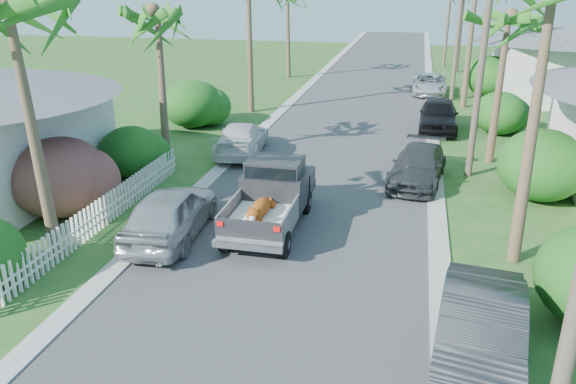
% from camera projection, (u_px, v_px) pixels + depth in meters
% --- Properties ---
extents(ground, '(120.00, 120.00, 0.00)m').
position_uv_depth(ground, '(233.00, 358.00, 11.66)').
color(ground, '#264F1D').
rests_on(ground, ground).
extents(road, '(8.00, 100.00, 0.02)m').
position_uv_depth(road, '(359.00, 106.00, 34.42)').
color(road, '#38383A').
rests_on(road, ground).
extents(curb_left, '(0.60, 100.00, 0.06)m').
position_uv_depth(curb_left, '(291.00, 102.00, 35.29)').
color(curb_left, '#A5A39E').
rests_on(curb_left, ground).
extents(curb_right, '(0.60, 100.00, 0.06)m').
position_uv_depth(curb_right, '(431.00, 109.00, 33.53)').
color(curb_right, '#A5A39E').
rests_on(curb_right, ground).
extents(pickup_truck, '(1.98, 5.12, 2.06)m').
position_uv_depth(pickup_truck, '(273.00, 193.00, 17.71)').
color(pickup_truck, black).
rests_on(pickup_truck, ground).
extents(parked_car_rn, '(2.20, 4.84, 1.54)m').
position_uv_depth(parked_car_rn, '(480.00, 335.00, 11.09)').
color(parked_car_rn, '#2D3032').
rests_on(parked_car_rn, ground).
extents(parked_car_rm, '(2.42, 4.73, 1.31)m').
position_uv_depth(parked_car_rm, '(418.00, 166.00, 21.35)').
color(parked_car_rm, '#2E3133').
rests_on(parked_car_rm, ground).
extents(parked_car_rf, '(1.99, 4.72, 1.60)m').
position_uv_depth(parked_car_rf, '(439.00, 115.00, 28.67)').
color(parked_car_rf, black).
rests_on(parked_car_rf, ground).
extents(parked_car_rd, '(2.19, 4.73, 1.31)m').
position_uv_depth(parked_car_rd, '(430.00, 84.00, 37.62)').
color(parked_car_rd, silver).
rests_on(parked_car_rd, ground).
extents(parked_car_ln, '(2.18, 4.76, 1.58)m').
position_uv_depth(parked_car_ln, '(170.00, 213.00, 16.79)').
color(parked_car_ln, '#A9AAB0').
rests_on(parked_car_ln, ground).
extents(parked_car_lf, '(2.49, 4.94, 1.38)m').
position_uv_depth(parked_car_lf, '(242.00, 139.00, 24.87)').
color(parked_car_lf, silver).
rests_on(parked_car_lf, ground).
extents(palm_l_b, '(4.40, 4.40, 7.40)m').
position_uv_depth(palm_l_b, '(156.00, 11.00, 21.77)').
color(palm_l_b, brown).
rests_on(palm_l_b, ground).
extents(palm_r_b, '(4.40, 4.40, 7.20)m').
position_uv_depth(palm_r_b, '(509.00, 17.00, 21.82)').
color(palm_r_b, brown).
rests_on(palm_r_b, ground).
extents(shrub_l_b, '(3.00, 3.30, 2.60)m').
position_uv_depth(shrub_l_b, '(60.00, 177.00, 18.26)').
color(shrub_l_b, '#AC1849').
rests_on(shrub_l_b, ground).
extents(shrub_l_c, '(2.40, 2.64, 2.00)m').
position_uv_depth(shrub_l_c, '(131.00, 152.00, 21.92)').
color(shrub_l_c, '#1A4213').
rests_on(shrub_l_c, ground).
extents(shrub_l_d, '(3.20, 3.52, 2.40)m').
position_uv_depth(shrub_l_d, '(193.00, 104.00, 29.26)').
color(shrub_l_d, '#1A4213').
rests_on(shrub_l_d, ground).
extents(shrub_r_b, '(3.00, 3.30, 2.50)m').
position_uv_depth(shrub_r_b, '(542.00, 165.00, 19.62)').
color(shrub_r_b, '#1A4213').
rests_on(shrub_r_b, ground).
extents(shrub_r_c, '(2.60, 2.86, 2.10)m').
position_uv_depth(shrub_r_c, '(500.00, 113.00, 27.95)').
color(shrub_r_c, '#1A4213').
rests_on(shrub_r_c, ground).
extents(shrub_r_d, '(3.20, 3.52, 2.60)m').
position_uv_depth(shrub_r_d, '(490.00, 76.00, 36.86)').
color(shrub_r_d, '#1A4213').
rests_on(shrub_r_d, ground).
extents(picket_fence, '(0.10, 11.00, 1.00)m').
position_uv_depth(picket_fence, '(105.00, 210.00, 17.72)').
color(picket_fence, white).
rests_on(picket_fence, ground).
extents(house_right_far, '(9.00, 8.00, 4.60)m').
position_uv_depth(house_right_far, '(574.00, 66.00, 35.54)').
color(house_right_far, silver).
rests_on(house_right_far, ground).
extents(utility_pole_b, '(1.60, 0.26, 9.00)m').
position_uv_depth(utility_pole_b, '(482.00, 58.00, 20.69)').
color(utility_pole_b, brown).
rests_on(utility_pole_b, ground).
extents(utility_pole_c, '(1.60, 0.26, 9.00)m').
position_uv_depth(utility_pole_c, '(459.00, 26.00, 34.35)').
color(utility_pole_c, brown).
rests_on(utility_pole_c, ground).
extents(utility_pole_d, '(1.60, 0.26, 9.00)m').
position_uv_depth(utility_pole_d, '(449.00, 12.00, 48.01)').
color(utility_pole_d, brown).
rests_on(utility_pole_d, ground).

